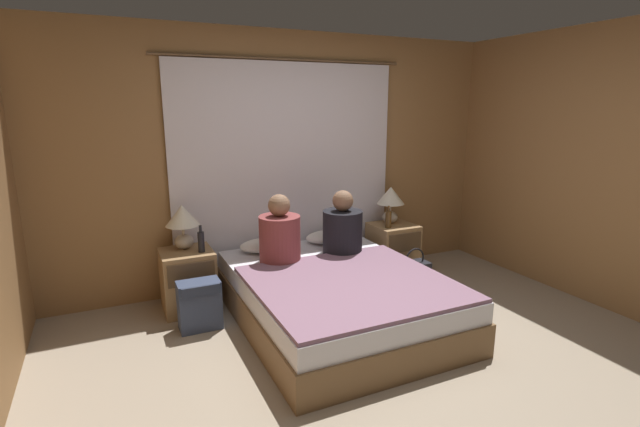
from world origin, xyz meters
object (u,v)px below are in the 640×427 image
(bed, at_px, (335,298))
(lamp_right, at_px, (391,199))
(beer_bottle_on_left_stand, at_px, (201,241))
(nightstand_left, at_px, (188,280))
(pillow_left, at_px, (265,245))
(person_left_in_bed, at_px, (280,235))
(lamp_left, at_px, (183,220))
(person_right_in_bed, at_px, (343,228))
(nightstand_right, at_px, (393,249))
(pillow_right, at_px, (328,237))
(handbag_on_floor, at_px, (414,273))
(backpack_on_floor, at_px, (199,302))
(beer_bottle_on_right_stand, at_px, (388,219))

(bed, distance_m, lamp_right, 1.50)
(bed, relative_size, beer_bottle_on_left_stand, 8.54)
(nightstand_left, relative_size, lamp_right, 1.37)
(pillow_left, xyz_separation_m, beer_bottle_on_left_stand, (-0.62, -0.15, 0.16))
(person_left_in_bed, relative_size, beer_bottle_on_left_stand, 2.58)
(bed, height_order, lamp_left, lamp_left)
(lamp_left, bearing_deg, lamp_right, 0.00)
(lamp_left, height_order, person_right_in_bed, person_right_in_bed)
(lamp_right, relative_size, beer_bottle_on_left_stand, 1.66)
(nightstand_right, bearing_deg, beer_bottle_on_left_stand, -177.70)
(pillow_right, bearing_deg, bed, -112.27)
(nightstand_left, distance_m, handbag_on_floor, 2.20)
(bed, relative_size, nightstand_left, 3.74)
(person_right_in_bed, relative_size, beer_bottle_on_left_stand, 2.52)
(lamp_left, xyz_separation_m, person_right_in_bed, (1.40, -0.37, -0.15))
(lamp_right, distance_m, pillow_right, 0.81)
(bed, relative_size, lamp_left, 5.14)
(person_left_in_bed, xyz_separation_m, person_right_in_bed, (0.63, -0.00, -0.01))
(lamp_right, bearing_deg, bed, -142.19)
(nightstand_left, relative_size, beer_bottle_on_left_stand, 2.28)
(backpack_on_floor, bearing_deg, beer_bottle_on_left_stand, 73.18)
(handbag_on_floor, bearing_deg, person_left_in_bed, 175.06)
(pillow_right, height_order, beer_bottle_on_left_stand, beer_bottle_on_left_stand)
(person_left_in_bed, xyz_separation_m, handbag_on_floor, (1.39, -0.12, -0.54))
(beer_bottle_on_right_stand, bearing_deg, person_right_in_bed, -161.87)
(beer_bottle_on_left_stand, bearing_deg, person_left_in_bed, -18.18)
(lamp_right, height_order, handbag_on_floor, lamp_right)
(pillow_right, distance_m, beer_bottle_on_left_stand, 1.32)
(nightstand_left, relative_size, lamp_left, 1.37)
(nightstand_left, distance_m, person_left_in_bed, 0.91)
(person_left_in_bed, bearing_deg, beer_bottle_on_right_stand, 9.46)
(person_left_in_bed, height_order, handbag_on_floor, person_left_in_bed)
(beer_bottle_on_right_stand, bearing_deg, pillow_left, 173.45)
(nightstand_left, xyz_separation_m, lamp_right, (2.17, 0.08, 0.53))
(lamp_left, distance_m, lamp_right, 2.17)
(nightstand_left, relative_size, person_left_in_bed, 0.89)
(person_left_in_bed, xyz_separation_m, beer_bottle_on_left_stand, (-0.65, 0.21, -0.03))
(lamp_left, relative_size, backpack_on_floor, 0.97)
(lamp_left, relative_size, person_right_in_bed, 0.66)
(person_right_in_bed, bearing_deg, nightstand_left, 168.06)
(lamp_right, xyz_separation_m, handbag_on_floor, (-0.01, -0.49, -0.67))
(beer_bottle_on_left_stand, distance_m, handbag_on_floor, 2.13)
(person_right_in_bed, xyz_separation_m, beer_bottle_on_right_stand, (0.65, 0.21, -0.03))
(lamp_left, height_order, backpack_on_floor, lamp_left)
(lamp_right, bearing_deg, pillow_right, -179.35)
(lamp_right, relative_size, backpack_on_floor, 0.97)
(nightstand_left, xyz_separation_m, nightstand_right, (2.17, 0.00, 0.00))
(nightstand_right, relative_size, beer_bottle_on_right_stand, 2.35)
(beer_bottle_on_left_stand, bearing_deg, lamp_left, 127.36)
(lamp_right, xyz_separation_m, beer_bottle_on_right_stand, (-0.12, -0.16, -0.17))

